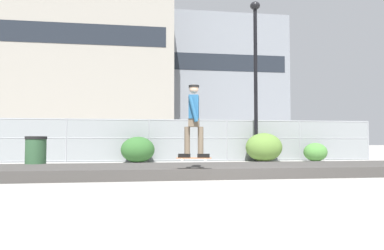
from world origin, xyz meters
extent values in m
plane|color=gray|center=(0.00, 0.00, 0.00)|extent=(120.00, 120.00, 0.00)
cube|color=#3D3A38|center=(0.00, 2.67, 0.13)|extent=(11.95, 2.55, 0.26)
cube|color=#9E5B33|center=(-0.87, 1.44, 0.51)|extent=(0.82, 0.36, 0.02)
cylinder|color=silver|center=(-0.60, 1.48, 0.48)|extent=(0.06, 0.04, 0.05)
cylinder|color=silver|center=(-0.63, 1.30, 0.48)|extent=(0.06, 0.04, 0.05)
cylinder|color=silver|center=(-1.11, 1.58, 0.48)|extent=(0.06, 0.04, 0.05)
cylinder|color=silver|center=(-1.14, 1.41, 0.48)|extent=(0.06, 0.04, 0.05)
cube|color=#99999E|center=(-0.62, 1.39, 0.50)|extent=(0.08, 0.15, 0.01)
cube|color=#99999E|center=(-1.12, 1.50, 0.50)|extent=(0.08, 0.15, 0.01)
cube|color=black|center=(-0.65, 1.40, 0.56)|extent=(0.29, 0.15, 0.09)
cube|color=black|center=(-1.09, 1.49, 0.56)|extent=(0.29, 0.15, 0.09)
cylinder|color=brown|center=(-0.72, 1.41, 0.92)|extent=(0.13, 0.13, 0.62)
cylinder|color=brown|center=(-1.02, 1.47, 0.92)|extent=(0.13, 0.13, 0.62)
cube|color=brown|center=(-0.87, 1.44, 1.32)|extent=(0.30, 0.38, 0.18)
cube|color=navy|center=(-0.87, 1.44, 1.68)|extent=(0.29, 0.42, 0.54)
cylinder|color=navy|center=(-0.82, 1.68, 1.62)|extent=(0.24, 0.14, 0.58)
cylinder|color=navy|center=(-0.92, 1.20, 1.62)|extent=(0.24, 0.14, 0.58)
sphere|color=tan|center=(-0.87, 1.44, 2.10)|extent=(0.21, 0.21, 0.21)
cylinder|color=black|center=(-0.87, 1.44, 2.16)|extent=(0.24, 0.24, 0.05)
cylinder|color=gray|center=(-5.19, 8.80, 0.93)|extent=(0.06, 0.06, 1.85)
cylinder|color=gray|center=(-1.73, 8.80, 0.93)|extent=(0.06, 0.06, 1.85)
cylinder|color=gray|center=(1.73, 8.80, 0.93)|extent=(0.06, 0.06, 1.85)
cylinder|color=gray|center=(5.19, 8.80, 0.93)|extent=(0.06, 0.06, 1.85)
cylinder|color=gray|center=(8.65, 8.80, 0.93)|extent=(0.06, 0.06, 1.85)
cylinder|color=gray|center=(0.00, 8.80, 1.81)|extent=(17.31, 0.04, 0.04)
cylinder|color=gray|center=(0.00, 8.80, 1.02)|extent=(17.31, 0.04, 0.04)
cylinder|color=gray|center=(0.00, 8.80, 0.06)|extent=(17.31, 0.04, 0.04)
cube|color=gray|center=(0.00, 8.80, 0.93)|extent=(17.31, 0.01, 1.85)
cylinder|color=black|center=(2.92, 8.27, 3.37)|extent=(0.16, 0.16, 6.75)
ellipsoid|color=black|center=(2.92, 8.27, 6.93)|extent=(0.44, 0.44, 0.36)
cube|color=navy|center=(-2.40, 12.67, 0.67)|extent=(4.44, 1.90, 0.70)
cube|color=#23282D|center=(-2.60, 12.68, 1.34)|extent=(2.24, 1.65, 0.64)
cylinder|color=black|center=(-1.02, 13.50, 0.32)|extent=(0.65, 0.25, 0.64)
cylinder|color=black|center=(-1.06, 11.79, 0.32)|extent=(0.65, 0.25, 0.64)
cylinder|color=black|center=(-3.75, 13.56, 0.32)|extent=(0.65, 0.25, 0.64)
cylinder|color=black|center=(-3.79, 11.85, 0.32)|extent=(0.65, 0.25, 0.64)
cube|color=gray|center=(-10.92, 41.62, 10.97)|extent=(25.55, 11.61, 21.95)
cube|color=#1E232B|center=(-10.92, 35.80, 13.61)|extent=(23.51, 0.04, 2.50)
cube|color=slate|center=(9.68, 49.60, 10.04)|extent=(20.95, 12.74, 20.08)
cube|color=#1E232B|center=(9.68, 43.21, 12.45)|extent=(19.27, 0.04, 2.50)
ellipsoid|color=#2D5B28|center=(-2.21, 8.15, 0.54)|extent=(1.39, 1.14, 1.07)
ellipsoid|color=#567A33|center=(3.25, 8.21, 0.62)|extent=(1.61, 1.32, 1.24)
ellipsoid|color=#477F38|center=(5.52, 7.97, 0.41)|extent=(1.05, 0.86, 0.81)
cylinder|color=#2D5133|center=(-5.01, 3.93, 0.47)|extent=(0.56, 0.56, 0.95)
cylinder|color=black|center=(-5.01, 3.93, 0.99)|extent=(0.59, 0.59, 0.08)
camera|label=1|loc=(-2.06, -6.46, 0.90)|focal=32.64mm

